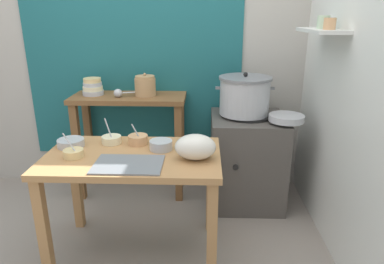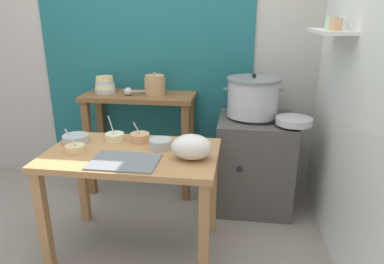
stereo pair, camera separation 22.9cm
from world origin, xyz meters
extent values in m
plane|color=gray|center=(0.00, 0.00, 0.00)|extent=(9.00, 9.00, 0.00)
cube|color=#B2ADA3|center=(0.10, 1.10, 1.30)|extent=(4.40, 0.10, 2.60)
cube|color=#1E6066|center=(-0.15, 1.04, 1.35)|extent=(1.90, 0.02, 2.10)
cube|color=silver|center=(1.40, 0.20, 1.30)|extent=(0.10, 3.20, 2.60)
cube|color=silver|center=(1.25, 0.40, 1.45)|extent=(0.20, 0.56, 0.02)
cylinder|color=tan|center=(1.25, 0.25, 1.50)|extent=(0.07, 0.07, 0.07)
cylinder|color=#B7D1AD|center=(1.25, 0.38, 1.50)|extent=(0.08, 0.08, 0.08)
cube|color=#B27F4C|center=(0.03, -0.02, 0.70)|extent=(1.10, 0.66, 0.04)
cube|color=#B27F4C|center=(-0.47, -0.30, 0.34)|extent=(0.06, 0.06, 0.68)
cube|color=#B27F4C|center=(0.53, -0.30, 0.34)|extent=(0.06, 0.06, 0.68)
cube|color=#B27F4C|center=(-0.47, 0.26, 0.34)|extent=(0.06, 0.06, 0.68)
cube|color=#B27F4C|center=(0.53, 0.26, 0.34)|extent=(0.06, 0.06, 0.68)
cube|color=brown|center=(-0.16, 0.83, 0.88)|extent=(0.96, 0.40, 0.04)
cube|color=brown|center=(-0.59, 0.68, 0.43)|extent=(0.06, 0.06, 0.86)
cube|color=brown|center=(0.27, 0.68, 0.43)|extent=(0.06, 0.06, 0.86)
cube|color=brown|center=(-0.59, 0.98, 0.43)|extent=(0.06, 0.06, 0.86)
cube|color=brown|center=(0.27, 0.98, 0.43)|extent=(0.06, 0.06, 0.86)
cube|color=#4C4742|center=(0.84, 0.70, 0.38)|extent=(0.60, 0.60, 0.76)
cylinder|color=black|center=(0.84, 0.70, 0.77)|extent=(0.36, 0.36, 0.02)
cylinder|color=black|center=(0.72, 0.40, 0.45)|extent=(0.04, 0.02, 0.04)
cylinder|color=#B7BABF|center=(0.80, 0.72, 0.92)|extent=(0.40, 0.40, 0.28)
cylinder|color=slate|center=(0.80, 0.72, 1.07)|extent=(0.42, 0.42, 0.02)
sphere|color=black|center=(0.80, 0.72, 1.10)|extent=(0.04, 0.04, 0.04)
cube|color=slate|center=(0.58, 0.72, 0.99)|extent=(0.04, 0.02, 0.02)
cube|color=slate|center=(1.02, 0.72, 0.99)|extent=(0.04, 0.02, 0.02)
cylinder|color=tan|center=(-0.02, 0.83, 0.97)|extent=(0.17, 0.17, 0.15)
cylinder|color=tan|center=(-0.02, 0.83, 1.06)|extent=(0.16, 0.16, 0.02)
sphere|color=tan|center=(-0.02, 0.83, 1.08)|extent=(0.02, 0.02, 0.02)
cylinder|color=#B7BABF|center=(-0.47, 0.85, 0.92)|extent=(0.18, 0.18, 0.04)
cylinder|color=beige|center=(-0.47, 0.85, 0.96)|extent=(0.17, 0.17, 0.04)
cylinder|color=#B7BABF|center=(-0.47, 0.85, 0.99)|extent=(0.16, 0.16, 0.03)
cylinder|color=#E5C684|center=(-0.47, 0.85, 1.03)|extent=(0.15, 0.15, 0.04)
sphere|color=#B7BABF|center=(-0.24, 0.77, 0.94)|extent=(0.07, 0.07, 0.07)
cylinder|color=#B7BABF|center=(-0.11, 0.80, 0.94)|extent=(0.18, 0.06, 0.01)
cube|color=slate|center=(0.04, -0.19, 0.72)|extent=(0.40, 0.28, 0.01)
ellipsoid|color=silver|center=(0.43, -0.09, 0.80)|extent=(0.25, 0.18, 0.16)
cylinder|color=#B7BABF|center=(1.10, 0.53, 0.80)|extent=(0.27, 0.27, 0.05)
cylinder|color=tan|center=(0.03, 0.16, 0.75)|extent=(0.13, 0.13, 0.06)
cylinder|color=#BFB28C|center=(0.03, 0.16, 0.78)|extent=(0.11, 0.11, 0.01)
cylinder|color=#B7BABF|center=(0.03, 0.14, 0.79)|extent=(0.08, 0.01, 0.15)
cylinder|color=#B7BABF|center=(0.20, 0.06, 0.75)|extent=(0.15, 0.15, 0.06)
cylinder|color=maroon|center=(0.20, 0.06, 0.78)|extent=(0.13, 0.13, 0.01)
cylinder|color=#E5C684|center=(-0.32, -0.08, 0.74)|extent=(0.12, 0.12, 0.05)
cylinder|color=brown|center=(-0.32, -0.08, 0.76)|extent=(0.10, 0.10, 0.01)
cylinder|color=#B7BABF|center=(-0.33, -0.10, 0.80)|extent=(0.10, 0.02, 0.16)
cylinder|color=#B7BABF|center=(-0.40, 0.09, 0.75)|extent=(0.17, 0.17, 0.05)
cylinder|color=beige|center=(-0.40, 0.09, 0.76)|extent=(0.15, 0.15, 0.01)
cylinder|color=beige|center=(-0.15, 0.17, 0.75)|extent=(0.13, 0.13, 0.05)
cylinder|color=brown|center=(-0.15, 0.17, 0.76)|extent=(0.11, 0.11, 0.01)
cylinder|color=#B7BABF|center=(-0.16, 0.15, 0.81)|extent=(0.07, 0.04, 0.18)
camera|label=1|loc=(0.48, -2.04, 1.56)|focal=32.63mm
camera|label=2|loc=(0.70, -2.02, 1.56)|focal=32.63mm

